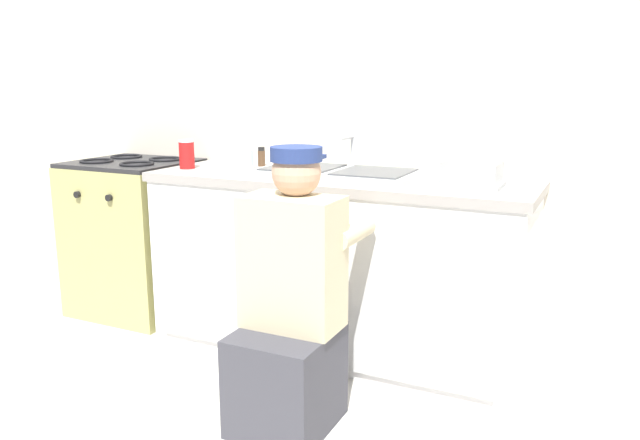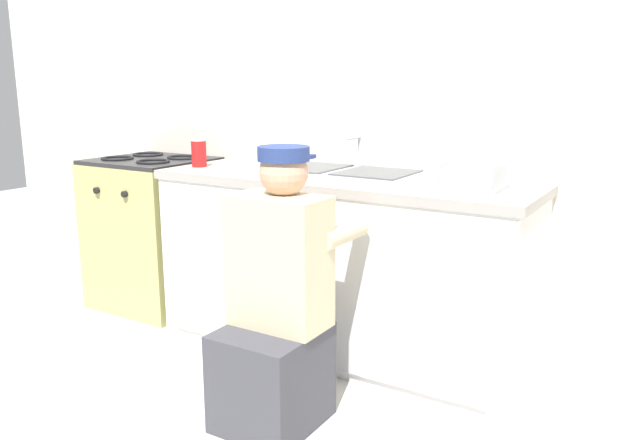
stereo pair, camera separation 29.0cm
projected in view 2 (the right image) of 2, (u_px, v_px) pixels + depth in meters
ground_plane at (309, 370)px, 2.97m from camera, size 12.00×12.00×0.00m
back_wall at (375, 100)px, 3.25m from camera, size 6.00×0.10×2.50m
counter_cabinet at (340, 269)px, 3.12m from camera, size 1.86×0.62×0.85m
countertop at (341, 181)px, 3.04m from camera, size 1.90×0.62×0.04m
sink_double_basin at (342, 173)px, 3.03m from camera, size 0.80×0.44×0.19m
stove_range at (155, 232)px, 3.79m from camera, size 0.65×0.62×0.91m
plumber_person at (277, 312)px, 2.45m from camera, size 0.42×0.61×1.10m
soda_cup_red at (199, 153)px, 3.37m from camera, size 0.08×0.08×0.15m
spice_bottle_pepper at (273, 156)px, 3.43m from camera, size 0.04×0.04×0.10m
dish_rack_tray at (470, 183)px, 2.68m from camera, size 0.28×0.22×0.11m
water_glass at (257, 159)px, 3.31m from camera, size 0.06×0.06×0.10m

